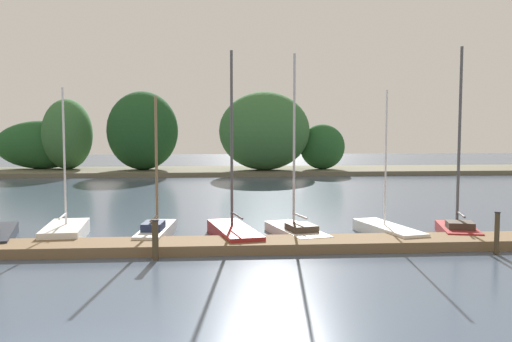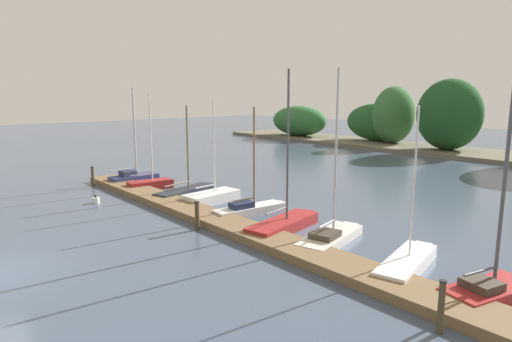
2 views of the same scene
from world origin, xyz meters
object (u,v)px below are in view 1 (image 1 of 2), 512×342
at_px(sailboat_3, 66,231).
at_px(sailboat_7, 386,230).
at_px(mooring_piling_2, 497,233).
at_px(sailboat_8, 458,226).
at_px(sailboat_6, 295,229).
at_px(sailboat_5, 233,231).
at_px(sailboat_4, 156,230).
at_px(mooring_piling_1, 155,240).

distance_m(sailboat_3, sailboat_7, 12.38).
relative_size(sailboat_7, mooring_piling_2, 3.94).
bearing_deg(sailboat_8, sailboat_7, 100.50).
relative_size(sailboat_3, sailboat_6, 0.81).
bearing_deg(mooring_piling_2, sailboat_6, 151.89).
bearing_deg(sailboat_5, sailboat_7, -100.45).
bearing_deg(sailboat_4, sailboat_6, -86.79).
height_order(sailboat_6, mooring_piling_1, sailboat_6).
height_order(sailboat_3, mooring_piling_2, sailboat_3).
height_order(sailboat_5, mooring_piling_1, sailboat_5).
relative_size(sailboat_8, mooring_piling_2, 5.09).
bearing_deg(sailboat_3, mooring_piling_2, -108.80).
relative_size(sailboat_3, mooring_piling_2, 3.98).
distance_m(sailboat_7, mooring_piling_2, 4.29).
distance_m(sailboat_3, sailboat_4, 3.44).
bearing_deg(sailboat_6, sailboat_8, -106.51).
bearing_deg(sailboat_8, sailboat_3, 101.61).
bearing_deg(sailboat_4, mooring_piling_1, -169.44).
bearing_deg(sailboat_7, sailboat_6, 74.68).
height_order(sailboat_4, mooring_piling_2, sailboat_4).
distance_m(sailboat_4, sailboat_5, 2.96).
bearing_deg(sailboat_5, sailboat_3, 73.55).
xyz_separation_m(sailboat_3, mooring_piling_2, (15.14, -3.66, 0.41)).
bearing_deg(mooring_piling_2, sailboat_3, 166.40).
xyz_separation_m(sailboat_6, mooring_piling_1, (-5.05, -3.29, 0.35)).
xyz_separation_m(sailboat_5, sailboat_8, (8.83, -0.04, 0.06)).
bearing_deg(sailboat_3, sailboat_6, -97.03).
bearing_deg(sailboat_5, mooring_piling_2, -121.20).
relative_size(sailboat_4, sailboat_6, 0.77).
relative_size(sailboat_5, mooring_piling_2, 4.92).
bearing_deg(mooring_piling_2, sailboat_8, 89.06).
xyz_separation_m(sailboat_3, sailboat_5, (6.36, -0.54, 0.02)).
xyz_separation_m(sailboat_7, mooring_piling_2, (2.77, -3.25, 0.47)).
height_order(sailboat_4, sailboat_8, sailboat_8).
relative_size(sailboat_4, sailboat_7, 0.95).
height_order(sailboat_3, sailboat_4, sailboat_3).
bearing_deg(sailboat_3, sailboat_7, -97.13).
xyz_separation_m(sailboat_3, sailboat_4, (3.44, -0.09, 0.02)).
bearing_deg(sailboat_8, sailboat_4, 101.44).
relative_size(sailboat_3, mooring_piling_1, 4.37).
bearing_deg(mooring_piling_1, sailboat_7, 20.13).
distance_m(sailboat_4, sailboat_7, 8.94).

